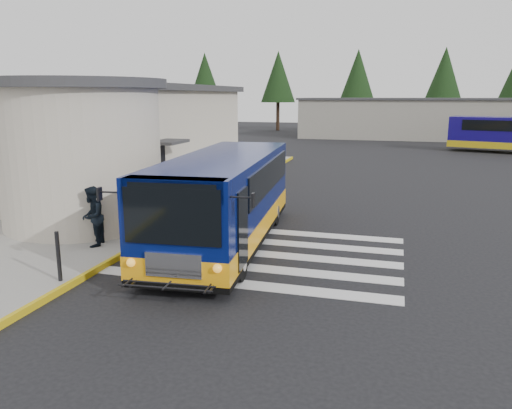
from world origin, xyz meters
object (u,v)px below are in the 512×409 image
(transit_bus, at_px, (225,203))
(bollard, at_px, (58,256))
(pedestrian_b, at_px, (92,217))
(pedestrian_a, at_px, (81,212))

(transit_bus, distance_m, bollard, 5.07)
(transit_bus, distance_m, pedestrian_b, 3.83)
(pedestrian_b, bearing_deg, pedestrian_a, -139.78)
(pedestrian_a, height_order, bollard, pedestrian_a)
(pedestrian_a, relative_size, bollard, 1.40)
(pedestrian_b, xyz_separation_m, bollard, (0.86, -2.67, -0.27))
(pedestrian_b, bearing_deg, bollard, 1.16)
(bollard, bearing_deg, transit_bus, 58.99)
(pedestrian_a, xyz_separation_m, bollard, (1.57, -3.14, -0.24))
(pedestrian_a, bearing_deg, pedestrian_b, -144.92)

